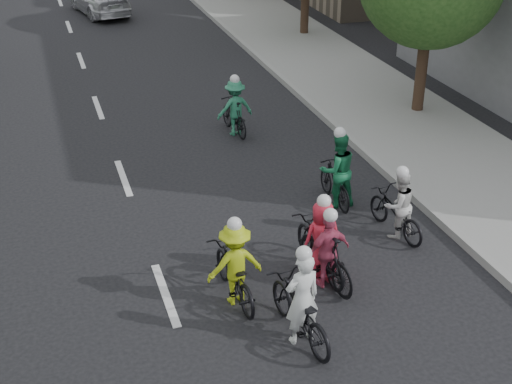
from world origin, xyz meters
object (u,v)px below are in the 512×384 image
cyclist_0 (397,210)px  cyclist_5 (300,308)px  cyclist_1 (320,245)px  cyclist_3 (337,175)px  cyclist_2 (235,111)px  cyclist_6 (327,255)px  cyclist_4 (234,270)px

cyclist_0 → cyclist_5: cyclist_5 is taller
cyclist_1 → cyclist_3: (1.39, 2.42, 0.11)m
cyclist_2 → cyclist_5: cyclist_5 is taller
cyclist_2 → cyclist_6: 7.35m
cyclist_2 → cyclist_3: bearing=95.8°
cyclist_4 → cyclist_3: bearing=-142.6°
cyclist_0 → cyclist_6: (-2.04, -1.17, 0.04)m
cyclist_3 → cyclist_6: size_ratio=1.00×
cyclist_1 → cyclist_5: bearing=55.0°
cyclist_4 → cyclist_5: bearing=113.8°
cyclist_1 → cyclist_5: 1.98m
cyclist_0 → cyclist_4: bearing=8.3°
cyclist_4 → cyclist_6: (1.74, -0.02, -0.01)m
cyclist_0 → cyclist_6: bearing=21.2°
cyclist_5 → cyclist_6: 1.68m
cyclist_2 → cyclist_4: (-2.17, -7.31, -0.03)m
cyclist_5 → cyclist_1: bearing=-129.0°
cyclist_5 → cyclist_0: bearing=-147.9°
cyclist_4 → cyclist_6: cyclist_4 is taller
cyclist_4 → cyclist_1: bearing=-173.3°
cyclist_2 → cyclist_3: cyclist_3 is taller
cyclist_3 → cyclist_4: (-3.14, -2.74, -0.08)m
cyclist_2 → cyclist_4: cyclist_4 is taller
cyclist_3 → cyclist_0: bearing=111.9°
cyclist_1 → cyclist_5: cyclist_5 is taller
cyclist_0 → cyclist_6: 2.35m
cyclist_6 → cyclist_1: bearing=-101.8°
cyclist_1 → cyclist_0: bearing=-160.8°
cyclist_4 → cyclist_6: bearing=175.4°
cyclist_0 → cyclist_2: bearing=-83.9°
cyclist_2 → cyclist_5: (-1.46, -8.67, -0.06)m
cyclist_6 → cyclist_4: bearing=-9.6°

